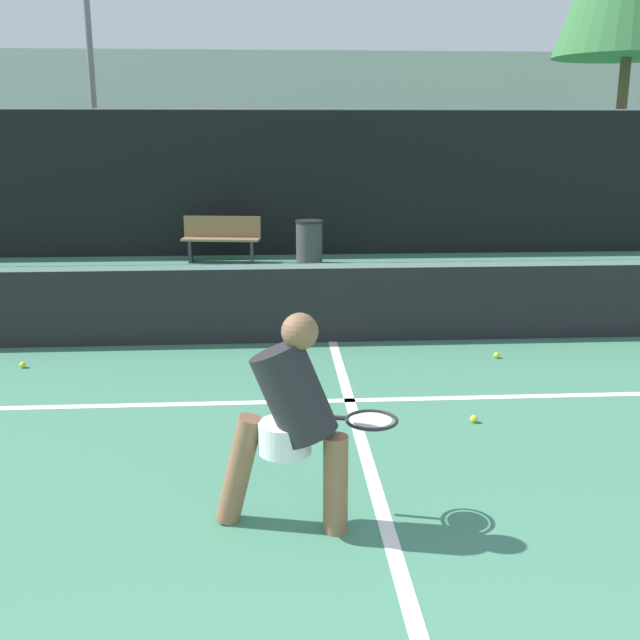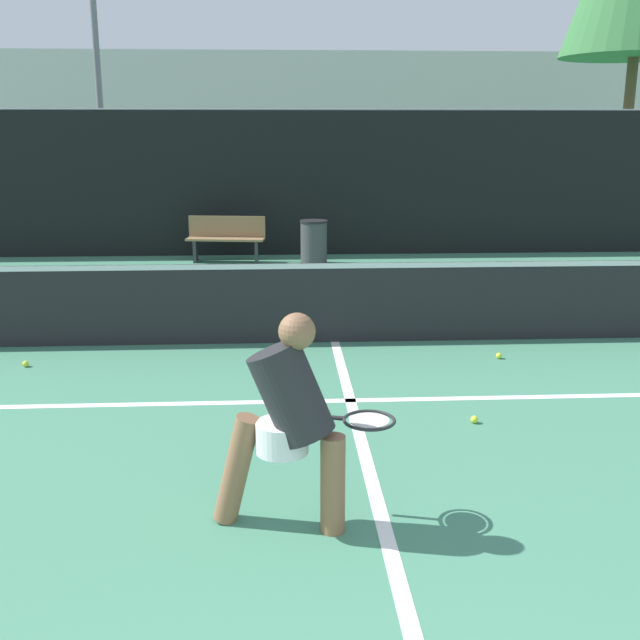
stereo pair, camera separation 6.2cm
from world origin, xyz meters
TOP-DOWN VIEW (x-y plane):
  - court_service_line at (0.00, 5.52)m, footprint 8.25×0.10m
  - court_center_mark at (0.00, 4.73)m, footprint 0.10×5.59m
  - net at (0.00, 7.52)m, footprint 11.09×0.09m
  - fence_back at (0.00, 13.99)m, footprint 24.00×0.06m
  - player_practicing at (-0.59, 3.28)m, footprint 1.23×0.54m
  - tennis_ball_scattered_1 at (1.76, 6.75)m, footprint 0.07×0.07m
  - tennis_ball_scattered_5 at (-3.36, 6.73)m, footprint 0.07×0.07m
  - tennis_ball_scattered_9 at (1.01, 4.92)m, footprint 0.07×0.07m
  - courtside_bench at (-1.66, 13.21)m, footprint 1.51×0.57m
  - trash_bin at (-0.01, 12.90)m, footprint 0.52×0.52m
  - parked_car at (0.59, 18.11)m, footprint 1.62×4.53m
  - floodlight_mast at (-5.04, 18.46)m, footprint 1.10×0.24m
  - building_far at (0.00, 27.93)m, footprint 36.00×2.40m

SIDE VIEW (x-z plane):
  - court_service_line at x=0.00m, z-range 0.00..0.01m
  - court_center_mark at x=0.00m, z-range 0.00..0.01m
  - tennis_ball_scattered_1 at x=1.76m, z-range 0.00..0.07m
  - tennis_ball_scattered_5 at x=-3.36m, z-range 0.00..0.07m
  - tennis_ball_scattered_9 at x=1.01m, z-range 0.00..0.07m
  - trash_bin at x=-0.01m, z-range 0.00..0.82m
  - courtside_bench at x=-1.66m, z-range 0.03..0.89m
  - net at x=0.00m, z-range -0.02..1.05m
  - parked_car at x=0.59m, z-range -0.11..1.25m
  - player_practicing at x=-0.59m, z-range 0.04..1.45m
  - fence_back at x=0.00m, z-range -0.01..2.84m
  - building_far at x=0.00m, z-range 0.00..5.17m
  - floodlight_mast at x=-5.04m, z-range 1.13..9.26m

